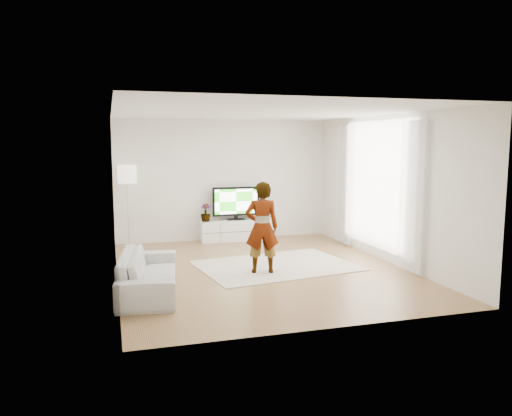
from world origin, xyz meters
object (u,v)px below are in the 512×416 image
object	(u,v)px
player	(262,227)
television	(236,202)
floor_lamp	(127,178)
media_console	(236,230)
sofa	(149,273)
rug	(276,266)

from	to	relation	value
player	television	bearing A→B (deg)	-84.21
player	floor_lamp	bearing A→B (deg)	-42.49
media_console	player	xyz separation A→B (m)	(-0.30, -3.00, 0.57)
media_console	sofa	world-z (taller)	sofa
rug	player	size ratio (longest dim) A/B	1.74
media_console	floor_lamp	bearing A→B (deg)	-178.48
rug	floor_lamp	size ratio (longest dim) A/B	1.55
sofa	floor_lamp	bearing A→B (deg)	9.85
television	rug	xyz separation A→B (m)	(0.10, -2.63, -0.89)
sofa	rug	bearing A→B (deg)	-60.05
media_console	television	world-z (taller)	television
media_console	player	world-z (taller)	player
rug	sofa	world-z (taller)	sofa
television	floor_lamp	bearing A→B (deg)	-177.83
player	sofa	bearing A→B (deg)	28.01
television	rug	bearing A→B (deg)	-87.81
rug	sofa	size ratio (longest dim) A/B	1.33
media_console	rug	distance (m)	2.62
media_console	rug	world-z (taller)	media_console
floor_lamp	media_console	bearing A→B (deg)	1.52
rug	sofa	distance (m)	2.61
media_console	sofa	bearing A→B (deg)	-122.50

